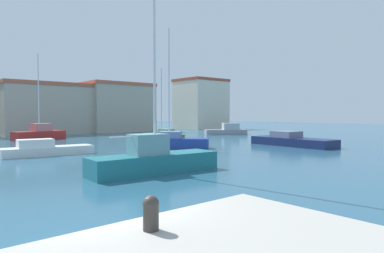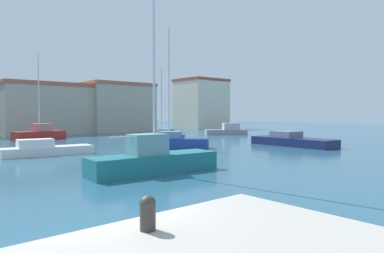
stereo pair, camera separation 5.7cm
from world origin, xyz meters
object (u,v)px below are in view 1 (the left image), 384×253
object	(u,v)px
motorboat_navy_far_right	(292,141)
sailboat_blue_center_channel	(169,141)
sailboat_teal_mid_harbor	(154,159)
motorboat_grey_far_left	(227,130)
sailboat_green_behind_lamppost	(162,136)
mooring_bollard	(151,212)
motorboat_white_near_pier	(46,149)
sailboat_red_inner_mooring	(40,133)

from	to	relation	value
motorboat_navy_far_right	sailboat_blue_center_channel	bearing A→B (deg)	150.48
sailboat_teal_mid_harbor	motorboat_grey_far_left	size ratio (longest dim) A/B	1.97
sailboat_teal_mid_harbor	sailboat_green_behind_lamppost	xyz separation A→B (m)	(12.57, 16.69, -0.21)
mooring_bollard	motorboat_navy_far_right	xyz separation A→B (m)	(24.15, 13.36, -0.96)
sailboat_blue_center_channel	sailboat_green_behind_lamppost	bearing A→B (deg)	57.98
motorboat_grey_far_left	mooring_bollard	bearing A→B (deg)	-138.06
sailboat_teal_mid_harbor	motorboat_white_near_pier	world-z (taller)	sailboat_teal_mid_harbor
sailboat_teal_mid_harbor	sailboat_green_behind_lamppost	size ratio (longest dim) A/B	1.46
sailboat_teal_mid_harbor	sailboat_green_behind_lamppost	distance (m)	20.90
mooring_bollard	motorboat_white_near_pier	world-z (taller)	mooring_bollard
motorboat_grey_far_left	motorboat_navy_far_right	size ratio (longest dim) A/B	0.73
sailboat_teal_mid_harbor	motorboat_white_near_pier	size ratio (longest dim) A/B	1.87
sailboat_blue_center_channel	motorboat_navy_far_right	bearing A→B (deg)	-29.52
sailboat_teal_mid_harbor	sailboat_green_behind_lamppost	world-z (taller)	sailboat_teal_mid_harbor
sailboat_blue_center_channel	sailboat_red_inner_mooring	distance (m)	17.54
mooring_bollard	sailboat_teal_mid_harbor	size ratio (longest dim) A/B	0.05
mooring_bollard	sailboat_red_inner_mooring	xyz separation A→B (m)	(9.30, 35.54, -0.71)
sailboat_green_behind_lamppost	motorboat_white_near_pier	world-z (taller)	sailboat_green_behind_lamppost
sailboat_green_behind_lamppost	motorboat_grey_far_left	bearing A→B (deg)	9.92
sailboat_red_inner_mooring	mooring_bollard	bearing A→B (deg)	-104.66
sailboat_blue_center_channel	sailboat_red_inner_mooring	size ratio (longest dim) A/B	1.05
motorboat_grey_far_left	motorboat_navy_far_right	bearing A→B (deg)	-116.60
sailboat_green_behind_lamppost	sailboat_red_inner_mooring	size ratio (longest dim) A/B	0.82
sailboat_green_behind_lamppost	sailboat_red_inner_mooring	distance (m)	13.55
motorboat_grey_far_left	sailboat_red_inner_mooring	size ratio (longest dim) A/B	0.61
sailboat_red_inner_mooring	motorboat_white_near_pier	xyz separation A→B (m)	(-4.25, -15.10, -0.29)
motorboat_navy_far_right	sailboat_red_inner_mooring	distance (m)	26.70
motorboat_grey_far_left	sailboat_red_inner_mooring	xyz separation A→B (m)	(-22.45, 7.02, 0.14)
sailboat_red_inner_mooring	sailboat_blue_center_channel	bearing A→B (deg)	-72.64
sailboat_blue_center_channel	motorboat_white_near_pier	world-z (taller)	sailboat_blue_center_channel
sailboat_blue_center_channel	sailboat_green_behind_lamppost	size ratio (longest dim) A/B	1.28
motorboat_grey_far_left	sailboat_red_inner_mooring	world-z (taller)	sailboat_red_inner_mooring
mooring_bollard	motorboat_navy_far_right	size ratio (longest dim) A/B	0.07
sailboat_teal_mid_harbor	sailboat_green_behind_lamppost	bearing A→B (deg)	53.03
sailboat_blue_center_channel	motorboat_white_near_pier	distance (m)	9.63
mooring_bollard	motorboat_grey_far_left	size ratio (longest dim) A/B	0.09
motorboat_navy_far_right	sailboat_red_inner_mooring	xyz separation A→B (m)	(-14.86, 22.19, 0.24)
mooring_bollard	sailboat_red_inner_mooring	size ratio (longest dim) A/B	0.06
mooring_bollard	sailboat_blue_center_channel	bearing A→B (deg)	52.30
sailboat_teal_mid_harbor	motorboat_navy_far_right	size ratio (longest dim) A/B	1.43
mooring_bollard	motorboat_navy_far_right	bearing A→B (deg)	28.94
mooring_bollard	motorboat_grey_far_left	xyz separation A→B (m)	(31.75, 28.53, -0.85)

